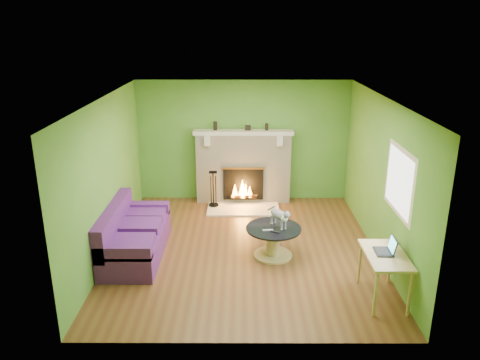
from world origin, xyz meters
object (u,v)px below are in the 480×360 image
at_px(coffee_table, 273,240).
at_px(sofa, 133,236).
at_px(cat, 278,217).
at_px(desk, 385,260).

bearing_deg(coffee_table, sofa, 178.89).
bearing_deg(cat, coffee_table, -179.70).
bearing_deg(desk, sofa, 161.02).
relative_size(sofa, cat, 3.40).
relative_size(desk, cat, 1.68).
height_order(sofa, coffee_table, sofa).
xyz_separation_m(sofa, coffee_table, (2.35, -0.05, -0.03)).
relative_size(sofa, coffee_table, 2.09).
relative_size(coffee_table, desk, 0.97).
bearing_deg(coffee_table, cat, 32.01).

